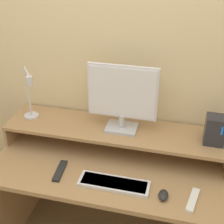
% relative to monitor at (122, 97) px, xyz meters
% --- Properties ---
extents(wall_back, '(6.00, 0.05, 2.50)m').
position_rel_monitor_xyz_m(wall_back, '(-0.05, 0.19, 0.15)').
color(wall_back, beige).
rests_on(wall_back, ground_plane).
extents(desk, '(1.39, 0.67, 0.72)m').
position_rel_monitor_xyz_m(desk, '(-0.05, -0.17, -0.57)').
color(desk, '#A87F51').
rests_on(desk, ground_plane).
extents(monitor_shelf, '(1.39, 0.33, 0.15)m').
position_rel_monitor_xyz_m(monitor_shelf, '(-0.05, -0.00, -0.25)').
color(monitor_shelf, '#A87F51').
rests_on(monitor_shelf, desk).
extents(monitor, '(0.42, 0.15, 0.42)m').
position_rel_monitor_xyz_m(monitor, '(0.00, 0.00, 0.00)').
color(monitor, '#BCBCC1').
rests_on(monitor, monitor_shelf).
extents(desk_lamp, '(0.16, 0.19, 0.36)m').
position_rel_monitor_xyz_m(desk_lamp, '(-0.59, -0.04, -0.06)').
color(desk_lamp, silver).
rests_on(desk_lamp, monitor_shelf).
extents(router_dock, '(0.11, 0.10, 0.17)m').
position_rel_monitor_xyz_m(router_dock, '(0.55, -0.02, -0.14)').
color(router_dock, '#28282D').
rests_on(router_dock, monitor_shelf).
extents(keyboard, '(0.40, 0.12, 0.02)m').
position_rel_monitor_xyz_m(keyboard, '(0.03, -0.34, -0.37)').
color(keyboard, silver).
rests_on(keyboard, desk).
extents(mouse, '(0.05, 0.08, 0.03)m').
position_rel_monitor_xyz_m(mouse, '(0.31, -0.37, -0.36)').
color(mouse, black).
rests_on(mouse, desk).
extents(remote_control, '(0.06, 0.18, 0.02)m').
position_rel_monitor_xyz_m(remote_control, '(-0.30, -0.31, -0.37)').
color(remote_control, black).
rests_on(remote_control, desk).
extents(remote_secondary, '(0.07, 0.18, 0.02)m').
position_rel_monitor_xyz_m(remote_secondary, '(0.46, -0.36, -0.37)').
color(remote_secondary, white).
rests_on(remote_secondary, desk).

